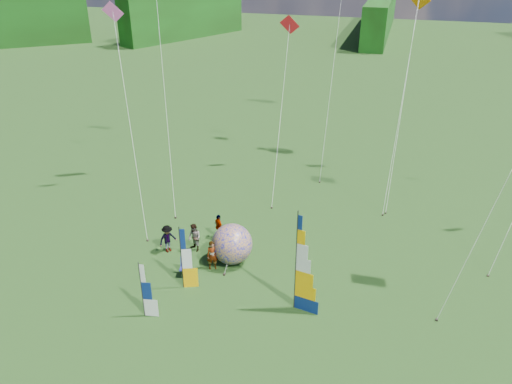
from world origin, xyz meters
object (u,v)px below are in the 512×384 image
(side_banner_far, at_px, (142,291))
(spectator_b, at_px, (194,238))
(feather_banner_main, at_px, (296,263))
(spectator_d, at_px, (219,226))
(kite_whale, at_px, (413,32))
(spectator_c, at_px, (168,239))
(camp_chair, at_px, (185,267))
(spectator_a, at_px, (212,255))
(side_banner_left, at_px, (181,259))
(bol_inflatable, at_px, (232,244))

(side_banner_far, height_order, spectator_b, side_banner_far)
(feather_banner_main, distance_m, spectator_d, 8.20)
(kite_whale, bearing_deg, feather_banner_main, -81.21)
(spectator_c, xyz_separation_m, kite_whale, (12.64, 14.81, 10.26))
(feather_banner_main, distance_m, camp_chair, 6.93)
(spectator_a, relative_size, spectator_c, 1.00)
(side_banner_left, xyz_separation_m, side_banner_far, (-0.96, -2.64, -0.29))
(side_banner_left, relative_size, spectator_c, 2.08)
(spectator_a, distance_m, camp_chair, 1.70)
(kite_whale, bearing_deg, spectator_b, -105.80)
(feather_banner_main, relative_size, camp_chair, 5.31)
(side_banner_far, bearing_deg, side_banner_left, 60.74)
(spectator_c, bearing_deg, side_banner_left, -109.29)
(side_banner_left, relative_size, camp_chair, 3.59)
(spectator_d, relative_size, kite_whale, 0.07)
(bol_inflatable, relative_size, spectator_d, 1.46)
(side_banner_left, xyz_separation_m, spectator_a, (0.91, 2.11, -0.97))
(feather_banner_main, xyz_separation_m, camp_chair, (-6.49, 0.98, -2.23))
(spectator_a, relative_size, spectator_b, 0.99)
(side_banner_far, xyz_separation_m, spectator_a, (1.87, 4.75, -0.67))
(spectator_a, bearing_deg, spectator_c, 136.90)
(feather_banner_main, height_order, side_banner_left, feather_banner_main)
(feather_banner_main, xyz_separation_m, side_banner_left, (-6.12, -0.07, -0.89))
(feather_banner_main, xyz_separation_m, spectator_b, (-6.91, 3.47, -1.84))
(spectator_a, distance_m, spectator_d, 3.30)
(side_banner_left, bearing_deg, bol_inflatable, 39.47)
(side_banner_left, bearing_deg, kite_whale, 38.90)
(side_banner_left, relative_size, spectator_a, 2.09)
(side_banner_far, bearing_deg, kite_whale, 51.77)
(spectator_d, distance_m, camp_chair, 4.30)
(spectator_d, height_order, camp_chair, spectator_d)
(feather_banner_main, xyz_separation_m, spectator_a, (-5.21, 2.04, -1.85))
(side_banner_left, bearing_deg, spectator_b, 81.69)
(spectator_c, distance_m, camp_chair, 2.76)
(spectator_a, distance_m, spectator_b, 2.22)
(spectator_b, distance_m, kite_whale, 20.80)
(feather_banner_main, xyz_separation_m, kite_whale, (4.23, 17.73, 8.41))
(bol_inflatable, height_order, camp_chair, bol_inflatable)
(spectator_a, xyz_separation_m, spectator_d, (-0.79, 3.20, -0.07))
(side_banner_left, height_order, side_banner_far, side_banner_left)
(spectator_b, distance_m, spectator_d, 1.99)
(feather_banner_main, bearing_deg, spectator_d, 149.48)
(spectator_d, bearing_deg, camp_chair, 127.58)
(camp_chair, distance_m, kite_whale, 22.55)
(feather_banner_main, relative_size, spectator_b, 3.05)
(side_banner_far, distance_m, spectator_c, 5.83)
(spectator_b, relative_size, kite_whale, 0.08)
(spectator_a, relative_size, kite_whale, 0.08)
(side_banner_left, bearing_deg, spectator_c, 106.45)
(bol_inflatable, xyz_separation_m, spectator_a, (-0.85, -0.98, -0.31))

